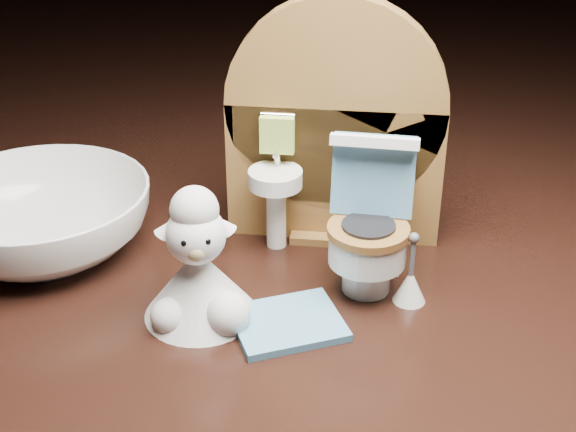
{
  "coord_description": "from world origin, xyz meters",
  "views": [
    {
      "loc": [
        0.03,
        -0.37,
        0.25
      ],
      "look_at": [
        -0.02,
        0.0,
        0.05
      ],
      "focal_mm": 50.0,
      "sensor_mm": 36.0,
      "label": 1
    }
  ],
  "objects": [
    {
      "name": "backdrop_panel",
      "position": [
        -0.0,
        0.06,
        0.07
      ],
      "size": [
        0.13,
        0.05,
        0.15
      ],
      "color": "brown",
      "rests_on": "ground"
    },
    {
      "name": "toy_toilet",
      "position": [
        0.02,
        0.01,
        0.03
      ],
      "size": [
        0.05,
        0.06,
        0.09
      ],
      "rotation": [
        0.0,
        0.0,
        -0.05
      ],
      "color": "white",
      "rests_on": "ground"
    },
    {
      "name": "bath_mat",
      "position": [
        -0.02,
        -0.04,
        0.0
      ],
      "size": [
        0.07,
        0.06,
        0.0
      ],
      "primitive_type": "cube",
      "rotation": [
        0.0,
        0.0,
        0.44
      ],
      "color": "#538FB4",
      "rests_on": "ground"
    },
    {
      "name": "toilet_brush",
      "position": [
        0.05,
        -0.0,
        0.01
      ],
      "size": [
        0.02,
        0.02,
        0.04
      ],
      "color": "white",
      "rests_on": "ground"
    },
    {
      "name": "plush_lamb",
      "position": [
        -0.06,
        -0.03,
        0.03
      ],
      "size": [
        0.06,
        0.06,
        0.08
      ],
      "rotation": [
        0.0,
        0.0,
        0.24
      ],
      "color": "silver",
      "rests_on": "ground"
    },
    {
      "name": "ceramic_bowl",
      "position": [
        -0.17,
        0.02,
        0.02
      ],
      "size": [
        0.17,
        0.17,
        0.04
      ],
      "primitive_type": "imported",
      "rotation": [
        0.0,
        0.0,
        -0.39
      ],
      "color": "white",
      "rests_on": "ground"
    }
  ]
}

